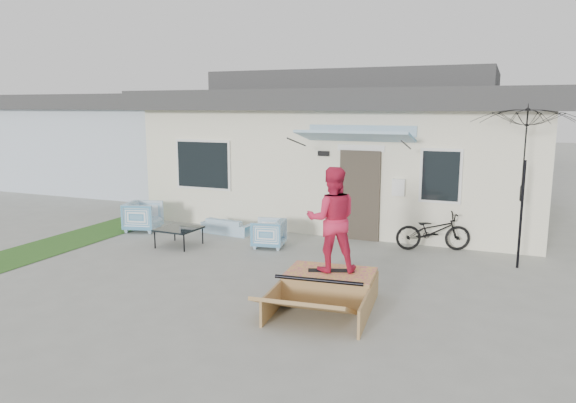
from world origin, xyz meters
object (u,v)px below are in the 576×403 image
at_px(coffee_table, 179,237).
at_px(bicycle, 433,227).
at_px(loveseat, 228,223).
at_px(armchair_right, 269,232).
at_px(armchair_left, 143,215).
at_px(patio_umbrella, 524,179).
at_px(skate_ramp, 330,286).
at_px(skater, 332,218).
at_px(skateboard, 331,270).

height_order(coffee_table, bicycle, bicycle).
bearing_deg(loveseat, armchair_right, 157.79).
height_order(loveseat, armchair_left, armchair_left).
height_order(patio_umbrella, skate_ramp, patio_umbrella).
bearing_deg(armchair_left, armchair_right, -108.48).
distance_m(patio_umbrella, skate_ramp, 4.43).
distance_m(skate_ramp, skater, 1.12).
bearing_deg(armchair_right, armchair_left, -104.41).
bearing_deg(skater, armchair_left, -48.22).
bearing_deg(armchair_right, skate_ramp, 30.80).
bearing_deg(skate_ramp, skateboard, 90.00).
xyz_separation_m(patio_umbrella, skater, (-2.82, -3.02, -0.40)).
bearing_deg(skateboard, loveseat, 117.96).
bearing_deg(skate_ramp, armchair_left, 148.47).
distance_m(armchair_left, armchair_right, 3.60).
height_order(armchair_left, skate_ramp, armchair_left).
relative_size(bicycle, skateboard, 2.16).
bearing_deg(loveseat, coffee_table, 80.25).
bearing_deg(armchair_right, skateboard, 31.25).
bearing_deg(coffee_table, loveseat, 73.91).
bearing_deg(skateboard, armchair_right, 111.52).
relative_size(skateboard, skater, 0.44).
bearing_deg(skateboard, bicycle, 53.23).
xyz_separation_m(coffee_table, skateboard, (4.19, -1.89, 0.28)).
distance_m(armchair_left, bicycle, 7.05).
distance_m(coffee_table, skateboard, 4.61).
distance_m(armchair_left, skater, 6.59).
xyz_separation_m(loveseat, bicycle, (4.88, 0.35, 0.26)).
bearing_deg(armchair_right, skater, 31.25).
height_order(bicycle, patio_umbrella, patio_umbrella).
bearing_deg(skater, bicycle, -129.17).
bearing_deg(skateboard, skater, 69.88).
distance_m(bicycle, skate_ramp, 3.94).
bearing_deg(coffee_table, patio_umbrella, 9.10).
relative_size(armchair_left, skateboard, 1.10).
bearing_deg(loveseat, patio_umbrella, -176.78).
bearing_deg(armchair_left, skater, -130.16).
distance_m(loveseat, armchair_right, 1.68).
xyz_separation_m(loveseat, armchair_right, (1.47, -0.80, 0.09)).
distance_m(armchair_left, skateboard, 6.52).
distance_m(armchair_left, coffee_table, 1.94).
xyz_separation_m(bicycle, skater, (-1.11, -3.73, 0.84)).
bearing_deg(skater, skate_ramp, 72.96).
bearing_deg(bicycle, armchair_left, 76.47).
xyz_separation_m(coffee_table, bicycle, (5.30, 1.83, 0.31)).
bearing_deg(coffee_table, skateboard, -24.32).
bearing_deg(loveseat, skater, 144.43).
bearing_deg(skate_ramp, bicycle, 68.12).
height_order(armchair_right, patio_umbrella, patio_umbrella).
xyz_separation_m(loveseat, skate_ramp, (3.77, -3.42, -0.02)).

